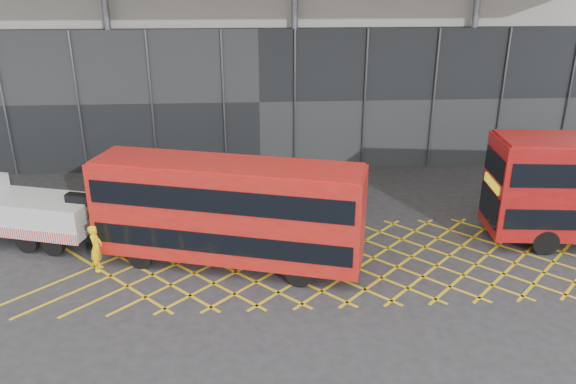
{
  "coord_description": "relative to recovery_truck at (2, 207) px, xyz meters",
  "views": [
    {
      "loc": [
        1.63,
        -20.05,
        11.0
      ],
      "look_at": [
        3.0,
        1.5,
        2.4
      ],
      "focal_mm": 35.0,
      "sensor_mm": 36.0,
      "label": 1
    }
  ],
  "objects": [
    {
      "name": "ground_plane",
      "position": [
        9.24,
        -2.79,
        -1.5
      ],
      "size": [
        120.0,
        120.0,
        0.0
      ],
      "primitive_type": "plane",
      "color": "#28282B"
    },
    {
      "name": "road_markings",
      "position": [
        14.84,
        -2.79,
        -1.49
      ],
      "size": [
        27.96,
        7.16,
        0.01
      ],
      "color": "yellow",
      "rests_on": "ground_plane"
    },
    {
      "name": "construction_building",
      "position": [
        11.16,
        15.61,
        7.48
      ],
      "size": [
        55.0,
        23.97,
        18.0
      ],
      "color": "#989893",
      "rests_on": "ground_plane"
    },
    {
      "name": "recovery_truck",
      "position": [
        0.0,
        0.0,
        0.0
      ],
      "size": [
        9.25,
        4.36,
        3.24
      ],
      "rotation": [
        0.0,
        0.0,
        -0.29
      ],
      "color": "black",
      "rests_on": "ground_plane"
    },
    {
      "name": "bus_towed",
      "position": [
        9.78,
        -2.86,
        0.87
      ],
      "size": [
        10.73,
        5.22,
        4.27
      ],
      "rotation": [
        0.0,
        0.0,
        -0.28
      ],
      "color": "#AD140F",
      "rests_on": "ground_plane"
    },
    {
      "name": "worker",
      "position": [
        4.67,
        -3.02,
        -0.55
      ],
      "size": [
        0.46,
        0.7,
        1.9
      ],
      "primitive_type": "imported",
      "rotation": [
        0.0,
        0.0,
        1.56
      ],
      "color": "yellow",
      "rests_on": "ground_plane"
    }
  ]
}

